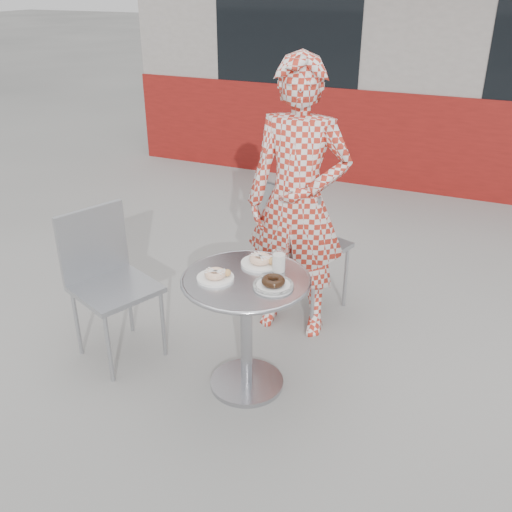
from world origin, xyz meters
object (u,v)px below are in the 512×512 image
at_px(seated_person, 298,202).
at_px(plate_far, 261,261).
at_px(plate_checker, 273,284).
at_px(chair_far, 306,271).
at_px(chair_left, 118,314).
at_px(plate_near, 216,275).
at_px(milk_cup, 279,262).
at_px(bistro_table, 246,306).

bearing_deg(seated_person, plate_far, -95.81).
xyz_separation_m(seated_person, plate_checker, (0.14, -0.71, -0.16)).
bearing_deg(chair_far, chair_left, 66.55).
height_order(chair_far, chair_left, chair_far).
bearing_deg(plate_checker, plate_near, -171.93).
relative_size(seated_person, plate_checker, 8.34).
height_order(chair_left, plate_near, chair_left).
xyz_separation_m(chair_far, plate_checker, (0.14, -0.93, 0.41)).
bearing_deg(plate_far, milk_cup, -14.83).
bearing_deg(bistro_table, milk_cup, 48.64).
relative_size(chair_far, chair_left, 1.03).
xyz_separation_m(plate_near, milk_cup, (0.26, 0.21, 0.03)).
distance_m(seated_person, plate_checker, 0.74).
bearing_deg(milk_cup, plate_near, -140.86).
height_order(plate_checker, milk_cup, milk_cup).
height_order(chair_far, plate_checker, chair_far).
distance_m(bistro_table, milk_cup, 0.29).
bearing_deg(chair_far, milk_cup, 115.60).
bearing_deg(plate_near, milk_cup, 39.14).
relative_size(plate_checker, milk_cup, 1.79).
relative_size(bistro_table, seated_person, 0.40).
relative_size(plate_far, plate_near, 1.09).
xyz_separation_m(bistro_table, seated_person, (0.02, 0.69, 0.34)).
bearing_deg(seated_person, bistro_table, -96.33).
distance_m(chair_far, milk_cup, 0.89).
relative_size(chair_left, plate_checker, 4.35).
height_order(chair_far, plate_far, chair_far).
bearing_deg(bistro_table, chair_far, 88.72).
bearing_deg(plate_near, plate_far, 58.86).
distance_m(plate_far, plate_near, 0.28).
relative_size(bistro_table, chair_far, 0.74).
xyz_separation_m(plate_far, milk_cup, (0.11, -0.03, 0.03)).
relative_size(seated_person, plate_far, 8.23).
bearing_deg(chair_far, plate_near, 99.06).
bearing_deg(chair_far, seated_person, 108.44).
height_order(chair_far, milk_cup, chair_far).
xyz_separation_m(seated_person, milk_cup, (0.10, -0.55, -0.12)).
xyz_separation_m(chair_far, chair_left, (-0.83, -0.94, -0.01)).
xyz_separation_m(plate_checker, milk_cup, (-0.04, 0.17, 0.04)).
distance_m(chair_far, seated_person, 0.61).
bearing_deg(plate_far, seated_person, 88.70).
relative_size(plate_far, plate_checker, 1.01).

